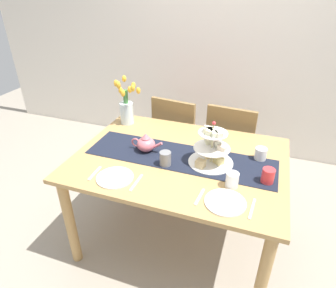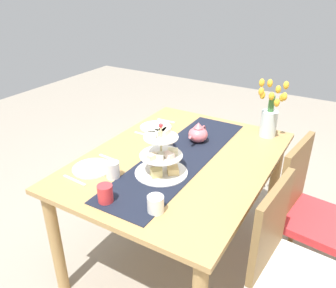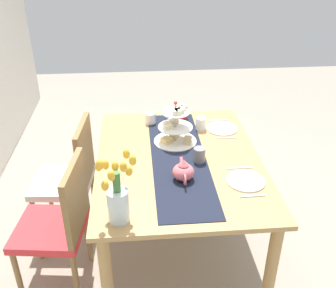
{
  "view_description": "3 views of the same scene",
  "coord_description": "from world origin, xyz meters",
  "px_view_note": "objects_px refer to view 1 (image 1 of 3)",
  "views": [
    {
      "loc": [
        0.5,
        -1.64,
        1.85
      ],
      "look_at": [
        -0.08,
        -0.03,
        0.87
      ],
      "focal_mm": 31.26,
      "sensor_mm": 36.0,
      "label": 1
    },
    {
      "loc": [
        1.62,
        0.87,
        1.78
      ],
      "look_at": [
        0.05,
        -0.06,
        0.86
      ],
      "focal_mm": 36.39,
      "sensor_mm": 36.0,
      "label": 2
    },
    {
      "loc": [
        -2.17,
        0.26,
        2.1
      ],
      "look_at": [
        0.04,
        0.07,
        0.85
      ],
      "focal_mm": 41.68,
      "sensor_mm": 36.0,
      "label": 3
    }
  ],
  "objects_px": {
    "dining_table": "(179,170)",
    "mug_grey": "(165,159)",
    "tiered_cake_stand": "(212,149)",
    "knife_left": "(136,183)",
    "fork_right": "(200,197)",
    "dinner_plate_left": "(115,178)",
    "knife_right": "(252,209)",
    "cream_jug": "(261,154)",
    "dinner_plate_right": "(225,202)",
    "chair_left": "(178,136)",
    "chair_right": "(231,145)",
    "teapot": "(146,144)",
    "tulip_vase": "(126,106)",
    "fork_left": "(95,173)",
    "mug_white_text": "(232,180)",
    "mug_orange": "(268,176)"
  },
  "relations": [
    {
      "from": "tiered_cake_stand",
      "to": "knife_left",
      "type": "relative_size",
      "value": 1.79
    },
    {
      "from": "dinner_plate_left",
      "to": "knife_left",
      "type": "relative_size",
      "value": 1.35
    },
    {
      "from": "dinner_plate_right",
      "to": "dinner_plate_left",
      "type": "bearing_deg",
      "value": 180.0
    },
    {
      "from": "dining_table",
      "to": "chair_left",
      "type": "bearing_deg",
      "value": 108.54
    },
    {
      "from": "dining_table",
      "to": "dinner_plate_left",
      "type": "height_order",
      "value": "dinner_plate_left"
    },
    {
      "from": "dinner_plate_right",
      "to": "mug_white_text",
      "type": "height_order",
      "value": "mug_white_text"
    },
    {
      "from": "teapot",
      "to": "fork_left",
      "type": "bearing_deg",
      "value": -118.16
    },
    {
      "from": "cream_jug",
      "to": "dinner_plate_right",
      "type": "bearing_deg",
      "value": -105.4
    },
    {
      "from": "dining_table",
      "to": "cream_jug",
      "type": "bearing_deg",
      "value": 16.87
    },
    {
      "from": "chair_right",
      "to": "mug_grey",
      "type": "relative_size",
      "value": 9.58
    },
    {
      "from": "teapot",
      "to": "knife_right",
      "type": "height_order",
      "value": "teapot"
    },
    {
      "from": "chair_right",
      "to": "tiered_cake_stand",
      "type": "relative_size",
      "value": 2.99
    },
    {
      "from": "cream_jug",
      "to": "knife_right",
      "type": "height_order",
      "value": "cream_jug"
    },
    {
      "from": "knife_left",
      "to": "knife_right",
      "type": "relative_size",
      "value": 1.0
    },
    {
      "from": "dining_table",
      "to": "mug_grey",
      "type": "distance_m",
      "value": 0.21
    },
    {
      "from": "fork_left",
      "to": "cream_jug",
      "type": "bearing_deg",
      "value": 28.4
    },
    {
      "from": "knife_right",
      "to": "cream_jug",
      "type": "bearing_deg",
      "value": 89.99
    },
    {
      "from": "chair_left",
      "to": "tiered_cake_stand",
      "type": "distance_m",
      "value": 0.97
    },
    {
      "from": "dinner_plate_left",
      "to": "knife_right",
      "type": "height_order",
      "value": "dinner_plate_left"
    },
    {
      "from": "mug_orange",
      "to": "tulip_vase",
      "type": "bearing_deg",
      "value": 158.19
    },
    {
      "from": "dining_table",
      "to": "teapot",
      "type": "distance_m",
      "value": 0.3
    },
    {
      "from": "knife_left",
      "to": "mug_grey",
      "type": "xyz_separation_m",
      "value": [
        0.1,
        0.24,
        0.05
      ]
    },
    {
      "from": "tulip_vase",
      "to": "dinner_plate_left",
      "type": "xyz_separation_m",
      "value": [
        0.28,
        -0.74,
        -0.15
      ]
    },
    {
      "from": "mug_grey",
      "to": "mug_orange",
      "type": "bearing_deg",
      "value": 2.75
    },
    {
      "from": "dinner_plate_left",
      "to": "dinner_plate_right",
      "type": "distance_m",
      "value": 0.68
    },
    {
      "from": "fork_left",
      "to": "fork_right",
      "type": "relative_size",
      "value": 1.0
    },
    {
      "from": "tulip_vase",
      "to": "knife_left",
      "type": "height_order",
      "value": "tulip_vase"
    },
    {
      "from": "cream_jug",
      "to": "mug_white_text",
      "type": "height_order",
      "value": "mug_white_text"
    },
    {
      "from": "fork_left",
      "to": "knife_left",
      "type": "relative_size",
      "value": 0.88
    },
    {
      "from": "knife_left",
      "to": "cream_jug",
      "type": "bearing_deg",
      "value": 37.58
    },
    {
      "from": "tulip_vase",
      "to": "dinner_plate_left",
      "type": "bearing_deg",
      "value": -69.27
    },
    {
      "from": "mug_grey",
      "to": "mug_white_text",
      "type": "distance_m",
      "value": 0.46
    },
    {
      "from": "dining_table",
      "to": "tiered_cake_stand",
      "type": "height_order",
      "value": "tiered_cake_stand"
    },
    {
      "from": "dining_table",
      "to": "fork_right",
      "type": "bearing_deg",
      "value": -57.51
    },
    {
      "from": "knife_left",
      "to": "fork_right",
      "type": "distance_m",
      "value": 0.39
    },
    {
      "from": "cream_jug",
      "to": "mug_orange",
      "type": "distance_m",
      "value": 0.26
    },
    {
      "from": "cream_jug",
      "to": "mug_orange",
      "type": "xyz_separation_m",
      "value": [
        0.06,
        -0.25,
        0.01
      ]
    },
    {
      "from": "tiered_cake_stand",
      "to": "tulip_vase",
      "type": "height_order",
      "value": "tulip_vase"
    },
    {
      "from": "teapot",
      "to": "fork_right",
      "type": "relative_size",
      "value": 1.59
    },
    {
      "from": "fork_left",
      "to": "mug_orange",
      "type": "distance_m",
      "value": 1.07
    },
    {
      "from": "tulip_vase",
      "to": "cream_jug",
      "type": "relative_size",
      "value": 4.61
    },
    {
      "from": "chair_right",
      "to": "dinner_plate_right",
      "type": "relative_size",
      "value": 3.96
    },
    {
      "from": "chair_left",
      "to": "mug_orange",
      "type": "xyz_separation_m",
      "value": [
        0.84,
        -0.86,
        0.31
      ]
    },
    {
      "from": "fork_right",
      "to": "mug_grey",
      "type": "relative_size",
      "value": 1.58
    },
    {
      "from": "chair_right",
      "to": "tulip_vase",
      "type": "distance_m",
      "value": 1.02
    },
    {
      "from": "dinner_plate_left",
      "to": "mug_grey",
      "type": "relative_size",
      "value": 2.42
    },
    {
      "from": "cream_jug",
      "to": "dinner_plate_left",
      "type": "relative_size",
      "value": 0.37
    },
    {
      "from": "chair_left",
      "to": "knife_left",
      "type": "xyz_separation_m",
      "value": [
        0.09,
        -1.13,
        0.27
      ]
    },
    {
      "from": "chair_left",
      "to": "knife_right",
      "type": "distance_m",
      "value": 1.4
    },
    {
      "from": "fork_right",
      "to": "knife_right",
      "type": "xyz_separation_m",
      "value": [
        0.29,
        0.0,
        0.0
      ]
    }
  ]
}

